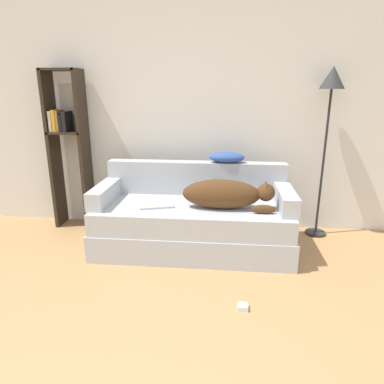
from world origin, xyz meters
TOP-DOWN VIEW (x-y plane):
  - wall_back at (0.00, 2.85)m, footprint 6.92×0.06m
  - couch at (0.22, 2.17)m, footprint 1.87×0.83m
  - couch_backrest at (0.22, 2.51)m, footprint 1.83×0.15m
  - couch_arm_left at (-0.64, 2.16)m, footprint 0.15×0.64m
  - couch_arm_right at (1.08, 2.16)m, footprint 0.15×0.64m
  - dog at (0.53, 2.08)m, footprint 0.84×0.26m
  - laptop at (-0.13, 2.10)m, footprint 0.38×0.32m
  - throw_pillow at (0.53, 2.51)m, footprint 0.36×0.19m
  - bookshelf at (-1.21, 2.66)m, footprint 0.39×0.26m
  - floor_lamp at (1.51, 2.64)m, footprint 0.24×0.24m
  - power_adapter at (0.67, 1.22)m, footprint 0.07×0.07m

SIDE VIEW (x-z plane):
  - power_adapter at x=0.67m, z-range 0.00..0.04m
  - couch at x=0.22m, z-range 0.00..0.46m
  - laptop at x=-0.13m, z-range 0.46..0.48m
  - couch_arm_left at x=-0.64m, z-range 0.46..0.63m
  - couch_arm_right at x=1.08m, z-range 0.46..0.63m
  - dog at x=0.53m, z-range 0.46..0.73m
  - couch_backrest at x=0.22m, z-range 0.46..0.80m
  - throw_pillow at x=0.53m, z-range 0.80..0.91m
  - bookshelf at x=-1.21m, z-range 0.11..1.82m
  - wall_back at x=0.00m, z-range 0.00..2.70m
  - floor_lamp at x=1.51m, z-range 0.58..2.30m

